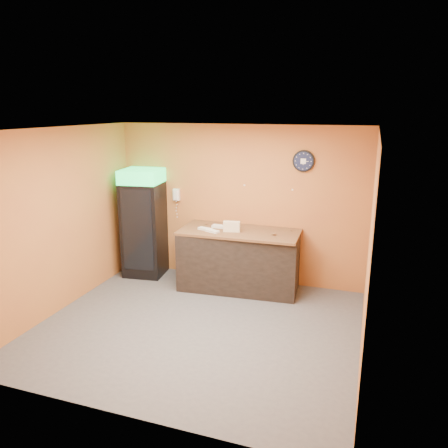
% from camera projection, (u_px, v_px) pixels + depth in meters
% --- Properties ---
extents(floor, '(4.50, 4.50, 0.00)m').
position_uv_depth(floor, '(198.00, 327.00, 6.32)').
color(floor, '#47474C').
rests_on(floor, ground).
extents(back_wall, '(4.50, 0.02, 2.80)m').
position_uv_depth(back_wall, '(239.00, 204.00, 7.79)').
color(back_wall, '#B77133').
rests_on(back_wall, floor).
extents(left_wall, '(0.02, 4.00, 2.80)m').
position_uv_depth(left_wall, '(60.00, 221.00, 6.66)').
color(left_wall, '#B77133').
rests_on(left_wall, floor).
extents(right_wall, '(0.02, 4.00, 2.80)m').
position_uv_depth(right_wall, '(369.00, 251.00, 5.26)').
color(right_wall, '#B77133').
rests_on(right_wall, floor).
extents(ceiling, '(4.50, 4.00, 0.02)m').
position_uv_depth(ceiling, '(195.00, 129.00, 5.60)').
color(ceiling, white).
rests_on(ceiling, back_wall).
extents(beverage_cooler, '(0.78, 0.79, 2.00)m').
position_uv_depth(beverage_cooler, '(143.00, 224.00, 8.08)').
color(beverage_cooler, black).
rests_on(beverage_cooler, floor).
extents(prep_counter, '(2.08, 1.04, 1.01)m').
position_uv_depth(prep_counter, '(239.00, 260.00, 7.57)').
color(prep_counter, black).
rests_on(prep_counter, floor).
extents(wall_clock, '(0.36, 0.06, 0.36)m').
position_uv_depth(wall_clock, '(304.00, 161.00, 7.21)').
color(wall_clock, black).
rests_on(wall_clock, back_wall).
extents(wall_phone, '(0.12, 0.10, 0.22)m').
position_uv_depth(wall_phone, '(176.00, 195.00, 8.09)').
color(wall_phone, white).
rests_on(wall_phone, back_wall).
extents(butcher_paper, '(2.06, 1.04, 0.04)m').
position_uv_depth(butcher_paper, '(240.00, 231.00, 7.43)').
color(butcher_paper, brown).
rests_on(butcher_paper, prep_counter).
extents(sub_roll_stack, '(0.29, 0.15, 0.18)m').
position_uv_depth(sub_roll_stack, '(232.00, 227.00, 7.33)').
color(sub_roll_stack, beige).
rests_on(sub_roll_stack, butcher_paper).
extents(wrapped_sandwich_left, '(0.27, 0.16, 0.04)m').
position_uv_depth(wrapped_sandwich_left, '(205.00, 229.00, 7.44)').
color(wrapped_sandwich_left, silver).
rests_on(wrapped_sandwich_left, butcher_paper).
extents(wrapped_sandwich_mid, '(0.27, 0.18, 0.04)m').
position_uv_depth(wrapped_sandwich_mid, '(212.00, 231.00, 7.32)').
color(wrapped_sandwich_mid, silver).
rests_on(wrapped_sandwich_mid, butcher_paper).
extents(wrapped_sandwich_right, '(0.31, 0.14, 0.04)m').
position_uv_depth(wrapped_sandwich_right, '(221.00, 227.00, 7.58)').
color(wrapped_sandwich_right, silver).
rests_on(wrapped_sandwich_right, butcher_paper).
extents(kitchen_tool, '(0.07, 0.07, 0.07)m').
position_uv_depth(kitchen_tool, '(226.00, 226.00, 7.58)').
color(kitchen_tool, silver).
rests_on(kitchen_tool, butcher_paper).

